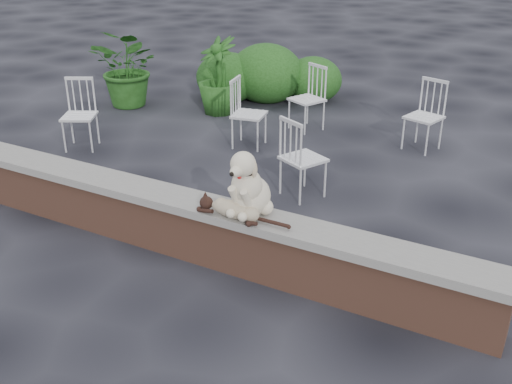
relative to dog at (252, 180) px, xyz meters
The scene contains 13 objects.
ground 1.20m from the dog, behind, with size 60.00×60.00×0.00m, color black.
brick_wall 1.03m from the dog, behind, with size 6.00×0.30×0.50m, color brown.
capstone 0.88m from the dog, behind, with size 6.20×0.40×0.08m, color slate.
dog is the anchor object (origin of this frame).
cat 0.28m from the dog, 118.07° to the right, with size 1.03×0.25×0.18m, color tan, non-canonical shape.
chair_c 1.72m from the dog, 98.90° to the left, with size 0.56×0.56×0.94m, color white, non-canonical shape.
chair_e 3.19m from the dog, 119.79° to the left, with size 0.56×0.56×0.94m, color white, non-canonical shape.
chair_a 3.90m from the dog, 155.95° to the left, with size 0.56×0.56×0.94m, color white, non-canonical shape.
chair_b 3.96m from the dog, 107.32° to the left, with size 0.56×0.56×0.94m, color white, non-canonical shape.
chair_d 3.83m from the dog, 81.82° to the left, with size 0.56×0.56×0.94m, color white, non-canonical shape.
potted_plant_a 5.43m from the dog, 140.58° to the left, with size 1.15×1.00×1.28m, color #1C4313.
potted_plant_b 4.70m from the dog, 125.58° to the left, with size 0.67×0.67×1.20m, color #1C4313.
shrubbery 5.41m from the dog, 116.70° to the left, with size 2.30×1.66×1.00m.
Camera 1 is at (3.10, -4.08, 3.00)m, focal length 42.53 mm.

